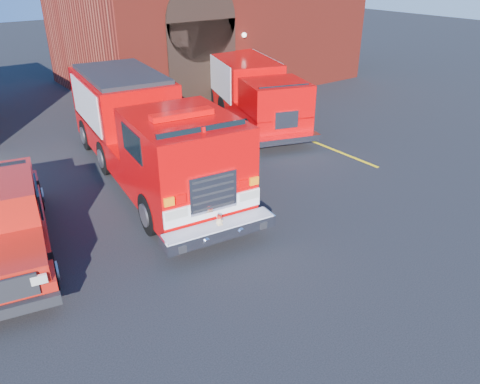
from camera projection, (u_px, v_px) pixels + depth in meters
ground at (214, 218)px, 13.04m from camera, size 100.00×100.00×0.00m
parking_stripe_near at (345, 154)px, 17.23m from camera, size 0.12×3.00×0.01m
parking_stripe_mid at (290, 132)px, 19.37m from camera, size 0.12×3.00×0.01m
parking_stripe_far at (246, 115)px, 21.52m from camera, size 0.12×3.00×0.01m
fire_station at (206, 2)px, 25.93m from camera, size 15.20×10.20×8.45m
fire_engine at (147, 132)px, 14.73m from camera, size 3.98×10.15×3.05m
secondary_truck at (252, 90)px, 20.17m from camera, size 4.70×8.11×2.52m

